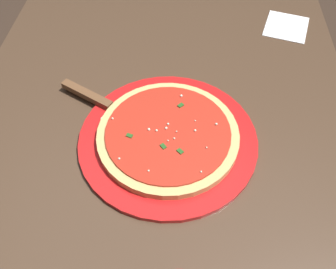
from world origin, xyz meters
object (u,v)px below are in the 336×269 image
(pizza, at_px, (168,134))
(napkin_folded_right, at_px, (286,27))
(pizza_server, at_px, (102,102))
(serving_plate, at_px, (168,139))

(pizza, xyz_separation_m, napkin_folded_right, (0.40, -0.29, -0.02))
(pizza_server, height_order, napkin_folded_right, pizza_server)
(pizza, bearing_deg, pizza_server, 61.32)
(serving_plate, xyz_separation_m, pizza_server, (0.08, 0.15, 0.01))
(serving_plate, bearing_deg, napkin_folded_right, -35.58)
(serving_plate, relative_size, pizza_server, 1.65)
(pizza, relative_size, napkin_folded_right, 2.32)
(serving_plate, relative_size, pizza, 1.27)
(pizza_server, distance_m, napkin_folded_right, 0.54)
(serving_plate, distance_m, pizza_server, 0.17)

